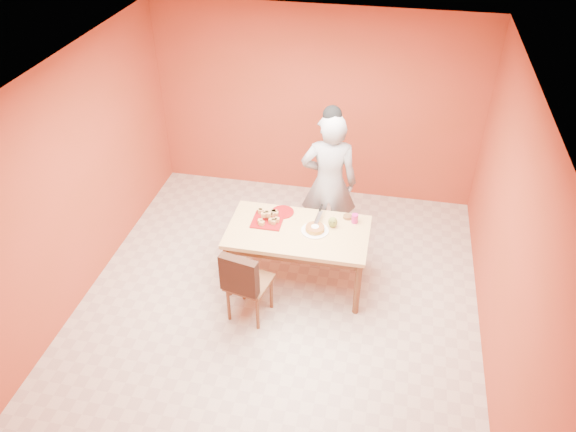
% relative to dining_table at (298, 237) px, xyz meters
% --- Properties ---
extents(floor, '(5.00, 5.00, 0.00)m').
position_rel_dining_table_xyz_m(floor, '(-0.14, -0.43, -0.67)').
color(floor, beige).
rests_on(floor, ground).
extents(ceiling, '(5.00, 5.00, 0.00)m').
position_rel_dining_table_xyz_m(ceiling, '(-0.14, -0.43, 2.03)').
color(ceiling, white).
rests_on(ceiling, wall_back).
extents(wall_back, '(4.50, 0.00, 4.50)m').
position_rel_dining_table_xyz_m(wall_back, '(-0.14, 2.07, 0.68)').
color(wall_back, '#B54029').
rests_on(wall_back, floor).
extents(wall_left, '(0.00, 5.00, 5.00)m').
position_rel_dining_table_xyz_m(wall_left, '(-2.39, -0.43, 0.68)').
color(wall_left, '#B54029').
rests_on(wall_left, floor).
extents(wall_right, '(0.00, 5.00, 5.00)m').
position_rel_dining_table_xyz_m(wall_right, '(2.11, -0.43, 0.68)').
color(wall_right, '#B54029').
rests_on(wall_right, floor).
extents(dining_table, '(1.60, 0.90, 0.76)m').
position_rel_dining_table_xyz_m(dining_table, '(0.00, 0.00, 0.00)').
color(dining_table, '#E2C776').
rests_on(dining_table, floor).
extents(dining_chair, '(0.52, 0.59, 0.96)m').
position_rel_dining_table_xyz_m(dining_chair, '(-0.41, -0.66, -0.17)').
color(dining_chair, brown).
rests_on(dining_chair, floor).
extents(pastry_pile, '(0.31, 0.31, 0.10)m').
position_rel_dining_table_xyz_m(pastry_pile, '(-0.38, 0.10, 0.17)').
color(pastry_pile, tan).
rests_on(pastry_pile, pastry_platter).
extents(person, '(0.74, 0.53, 1.88)m').
position_rel_dining_table_xyz_m(person, '(0.24, 0.76, 0.28)').
color(person, gray).
rests_on(person, floor).
extents(pastry_platter, '(0.35, 0.35, 0.02)m').
position_rel_dining_table_xyz_m(pastry_platter, '(-0.38, 0.10, 0.10)').
color(pastry_platter, maroon).
rests_on(pastry_platter, dining_table).
extents(red_dinner_plate, '(0.30, 0.30, 0.02)m').
position_rel_dining_table_xyz_m(red_dinner_plate, '(-0.24, 0.30, 0.10)').
color(red_dinner_plate, maroon).
rests_on(red_dinner_plate, dining_table).
extents(white_cake_plate, '(0.33, 0.33, 0.01)m').
position_rel_dining_table_xyz_m(white_cake_plate, '(0.19, 0.02, 0.10)').
color(white_cake_plate, white).
rests_on(white_cake_plate, dining_table).
extents(sponge_cake, '(0.28, 0.28, 0.05)m').
position_rel_dining_table_xyz_m(sponge_cake, '(0.19, 0.02, 0.13)').
color(sponge_cake, gold).
rests_on(sponge_cake, white_cake_plate).
extents(cake_server, '(0.07, 0.27, 0.01)m').
position_rel_dining_table_xyz_m(cake_server, '(0.20, 0.20, 0.16)').
color(cake_server, silver).
rests_on(cake_server, sponge_cake).
extents(egg_ornament, '(0.12, 0.11, 0.13)m').
position_rel_dining_table_xyz_m(egg_ornament, '(0.37, 0.14, 0.16)').
color(egg_ornament, olive).
rests_on(egg_ornament, dining_table).
extents(magenta_glass, '(0.08, 0.08, 0.11)m').
position_rel_dining_table_xyz_m(magenta_glass, '(0.61, 0.28, 0.15)').
color(magenta_glass, '#BC1C78').
rests_on(magenta_glass, dining_table).
extents(checker_tin, '(0.13, 0.13, 0.03)m').
position_rel_dining_table_xyz_m(checker_tin, '(0.52, 0.35, 0.11)').
color(checker_tin, '#3A2310').
rests_on(checker_tin, dining_table).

